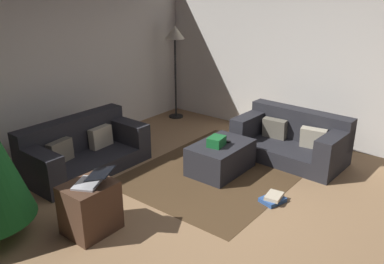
{
  "coord_description": "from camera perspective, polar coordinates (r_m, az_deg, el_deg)",
  "views": [
    {
      "loc": [
        -3.0,
        -2.15,
        2.48
      ],
      "look_at": [
        0.6,
        0.7,
        0.75
      ],
      "focal_mm": 37.13,
      "sensor_mm": 36.0,
      "label": 1
    }
  ],
  "objects": [
    {
      "name": "ground_plane",
      "position": [
        4.45,
        2.32,
        -13.25
      ],
      "size": [
        6.4,
        6.4,
        0.0
      ],
      "primitive_type": "plane",
      "color": "#93704C"
    },
    {
      "name": "side_table",
      "position": [
        4.35,
        -14.42,
        -10.5
      ],
      "size": [
        0.52,
        0.44,
        0.55
      ],
      "primitive_type": "cube",
      "color": "#4C3323",
      "rests_on": "ground_plane"
    },
    {
      "name": "couch_right",
      "position": [
        6.1,
        14.18,
        -1.1
      ],
      "size": [
        0.92,
        1.61,
        0.71
      ],
      "rotation": [
        0.0,
        0.0,
        1.53
      ],
      "color": "#26262B",
      "rests_on": "ground_plane"
    },
    {
      "name": "laptop",
      "position": [
        4.17,
        -14.15,
        -6.68
      ],
      "size": [
        0.45,
        0.47,
        0.16
      ],
      "color": "silver",
      "rests_on": "side_table"
    },
    {
      "name": "rear_partition",
      "position": [
        6.2,
        -21.9,
        8.21
      ],
      "size": [
        6.4,
        0.12,
        2.6
      ],
      "primitive_type": "cube",
      "color": "silver",
      "rests_on": "ground_plane"
    },
    {
      "name": "book_stack",
      "position": [
        4.94,
        11.58,
        -9.34
      ],
      "size": [
        0.33,
        0.28,
        0.1
      ],
      "color": "#2D5193",
      "rests_on": "ground_plane"
    },
    {
      "name": "ottoman",
      "position": [
        5.54,
        4.14,
        -3.66
      ],
      "size": [
        0.9,
        0.61,
        0.41
      ],
      "primitive_type": "cube",
      "color": "#26262B",
      "rests_on": "ground_plane"
    },
    {
      "name": "corner_partition",
      "position": [
        6.61,
        19.0,
        9.27
      ],
      "size": [
        0.12,
        6.4,
        2.6
      ],
      "primitive_type": "cube",
      "color": "silver",
      "rests_on": "ground_plane"
    },
    {
      "name": "tv_remote",
      "position": [
        5.52,
        4.71,
        -1.29
      ],
      "size": [
        0.07,
        0.17,
        0.02
      ],
      "primitive_type": "cube",
      "rotation": [
        0.0,
        0.0,
        0.16
      ],
      "color": "black",
      "rests_on": "ottoman"
    },
    {
      "name": "gift_box",
      "position": [
        5.35,
        3.53,
        -1.37
      ],
      "size": [
        0.27,
        0.22,
        0.13
      ],
      "primitive_type": "cube",
      "rotation": [
        0.0,
        0.0,
        0.16
      ],
      "color": "#19662D",
      "rests_on": "ottoman"
    },
    {
      "name": "area_rug",
      "position": [
        5.62,
        4.09,
        -5.53
      ],
      "size": [
        2.6,
        2.0,
        0.01
      ],
      "primitive_type": "cube",
      "color": "#4A351F",
      "rests_on": "ground_plane"
    },
    {
      "name": "couch_left",
      "position": [
        5.79,
        -15.49,
        -2.49
      ],
      "size": [
        1.7,
        0.86,
        0.71
      ],
      "rotation": [
        0.0,
        0.0,
        3.13
      ],
      "color": "#26262B",
      "rests_on": "ground_plane"
    },
    {
      "name": "corner_lamp",
      "position": [
        7.5,
        -2.47,
        13.11
      ],
      "size": [
        0.36,
        0.36,
        1.75
      ],
      "color": "black",
      "rests_on": "ground_plane"
    }
  ]
}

